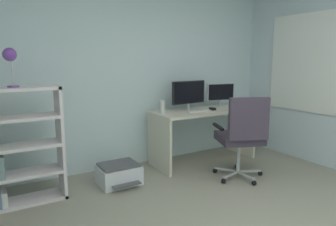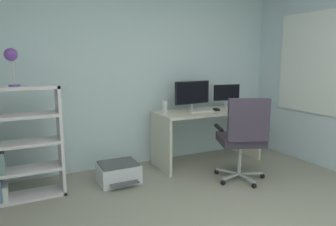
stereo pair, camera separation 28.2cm
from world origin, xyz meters
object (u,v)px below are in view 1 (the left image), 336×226
object	(u,v)px
computer_mouse	(213,109)
keyboard	(197,111)
monitor_main	(189,93)
office_chair	(242,133)
desktop_speaker	(163,107)
printer	(119,174)
desk	(204,123)
monitor_secondary	(220,93)
bookshelf	(5,153)
desk_lamp	(10,58)

from	to	relation	value
computer_mouse	keyboard	bearing A→B (deg)	-174.65
monitor_main	office_chair	distance (m)	1.01
desktop_speaker	printer	bearing A→B (deg)	-163.97
desk	office_chair	size ratio (longest dim) A/B	1.44
desk	office_chair	distance (m)	0.82
monitor_secondary	bookshelf	distance (m)	2.96
desk	monitor_secondary	distance (m)	0.57
monitor_main	desk	bearing A→B (deg)	-28.00
computer_mouse	desk_lamp	size ratio (longest dim) A/B	0.27
monitor_main	monitor_secondary	distance (m)	0.58
monitor_main	bookshelf	bearing A→B (deg)	-174.71
monitor_secondary	desktop_speaker	bearing A→B (deg)	-177.36
bookshelf	keyboard	bearing A→B (deg)	1.08
monitor_main	monitor_secondary	size ratio (longest dim) A/B	1.24
desk	monitor_secondary	bearing A→B (deg)	14.82
monitor_main	computer_mouse	xyz separation A→B (m)	(0.28, -0.18, -0.22)
bookshelf	computer_mouse	bearing A→B (deg)	0.73
bookshelf	desktop_speaker	bearing A→B (deg)	5.12
desk	monitor_main	xyz separation A→B (m)	(-0.19, 0.10, 0.43)
monitor_secondary	desktop_speaker	distance (m)	1.04
printer	desk	bearing A→B (deg)	6.37
monitor_main	desk_lamp	distance (m)	2.29
monitor_main	keyboard	bearing A→B (deg)	-80.33
bookshelf	monitor_main	bearing A→B (deg)	5.29
computer_mouse	printer	distance (m)	1.60
desktop_speaker	desk_lamp	bearing A→B (deg)	-174.53
monitor_main	desktop_speaker	size ratio (longest dim) A/B	3.28
office_chair	monitor_secondary	bearing A→B (deg)	64.86
keyboard	bookshelf	xyz separation A→B (m)	(-2.37, -0.04, -0.21)
monitor_secondary	computer_mouse	bearing A→B (deg)	-148.22
desk	printer	distance (m)	1.44
desktop_speaker	bookshelf	bearing A→B (deg)	-174.88
computer_mouse	desk_lamp	xyz separation A→B (m)	(-2.51, -0.03, 0.71)
bookshelf	printer	xyz separation A→B (m)	(1.17, -0.04, -0.44)
keyboard	office_chair	world-z (taller)	office_chair
monitor_secondary	keyboard	size ratio (longest dim) A/B	1.33
computer_mouse	desk_lamp	bearing A→B (deg)	-171.34
printer	monitor_main	bearing A→B (deg)	12.25
printer	office_chair	bearing A→B (deg)	-26.57
monitor_main	monitor_secondary	xyz separation A→B (m)	(0.58, 0.00, -0.03)
desktop_speaker	desk_lamp	xyz separation A→B (m)	(-1.77, -0.17, 0.64)
monitor_secondary	printer	world-z (taller)	monitor_secondary
monitor_main	office_chair	world-z (taller)	monitor_main
desk_lamp	office_chair	bearing A→B (deg)	-16.44
computer_mouse	desktop_speaker	bearing A→B (deg)	177.45
monitor_secondary	printer	bearing A→B (deg)	-171.72
desktop_speaker	printer	world-z (taller)	desktop_speaker
desktop_speaker	office_chair	bearing A→B (deg)	-55.32
monitor_secondary	desktop_speaker	size ratio (longest dim) A/B	2.65
monitor_secondary	office_chair	distance (m)	1.08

